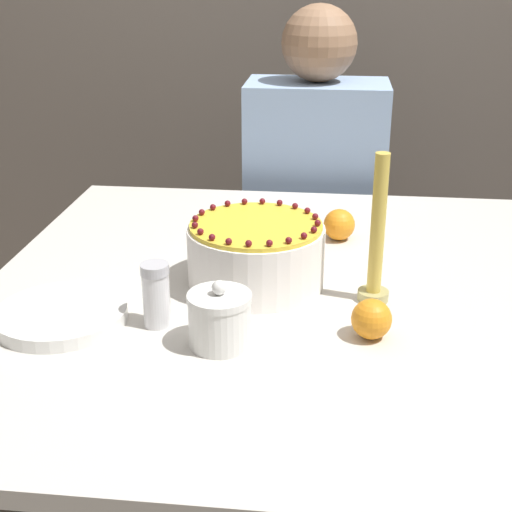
# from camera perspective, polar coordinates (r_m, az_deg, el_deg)

# --- Properties ---
(dining_table) EXTENTS (1.22, 1.19, 0.78)m
(dining_table) POSITION_cam_1_polar(r_m,az_deg,el_deg) (1.41, 3.46, -6.73)
(dining_table) COLOR beige
(dining_table) RESTS_ON ground_plane
(cake) EXTENTS (0.26, 0.26, 0.14)m
(cake) POSITION_cam_1_polar(r_m,az_deg,el_deg) (1.35, -0.00, 0.16)
(cake) COLOR white
(cake) RESTS_ON dining_table
(sugar_bowl) EXTENTS (0.10, 0.10, 0.11)m
(sugar_bowl) POSITION_cam_1_polar(r_m,az_deg,el_deg) (1.15, -2.92, -5.07)
(sugar_bowl) COLOR white
(sugar_bowl) RESTS_ON dining_table
(sugar_shaker) EXTENTS (0.05, 0.05, 0.11)m
(sugar_shaker) POSITION_cam_1_polar(r_m,az_deg,el_deg) (1.22, -7.99, -3.08)
(sugar_shaker) COLOR white
(sugar_shaker) RESTS_ON dining_table
(plate_stack) EXTENTS (0.23, 0.23, 0.02)m
(plate_stack) POSITION_cam_1_polar(r_m,az_deg,el_deg) (1.28, -15.31, -4.57)
(plate_stack) COLOR white
(plate_stack) RESTS_ON dining_table
(candle) EXTENTS (0.06, 0.06, 0.28)m
(candle) POSITION_cam_1_polar(r_m,az_deg,el_deg) (1.29, 9.63, 1.04)
(candle) COLOR tan
(candle) RESTS_ON dining_table
(orange_fruit_0) EXTENTS (0.07, 0.07, 0.07)m
(orange_fruit_0) POSITION_cam_1_polar(r_m,az_deg,el_deg) (1.51, 3.66, 1.49)
(orange_fruit_0) COLOR orange
(orange_fruit_0) RESTS_ON dining_table
(orange_fruit_1) EXTENTS (0.07, 0.07, 0.07)m
(orange_fruit_1) POSITION_cam_1_polar(r_m,az_deg,el_deg) (1.19, 9.22, -5.00)
(orange_fruit_1) COLOR orange
(orange_fruit_1) RESTS_ON dining_table
(orange_fruit_2) EXTENTS (0.07, 0.07, 0.07)m
(orange_fruit_2) POSITION_cam_1_polar(r_m,az_deg,el_deg) (1.59, 6.67, 2.51)
(orange_fruit_2) COLOR orange
(orange_fruit_2) RESTS_ON dining_table
(person_man_blue_shirt) EXTENTS (0.40, 0.34, 1.24)m
(person_man_blue_shirt) POSITION_cam_1_polar(r_m,az_deg,el_deg) (2.18, 4.64, 0.87)
(person_man_blue_shirt) COLOR #473D33
(person_man_blue_shirt) RESTS_ON ground_plane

